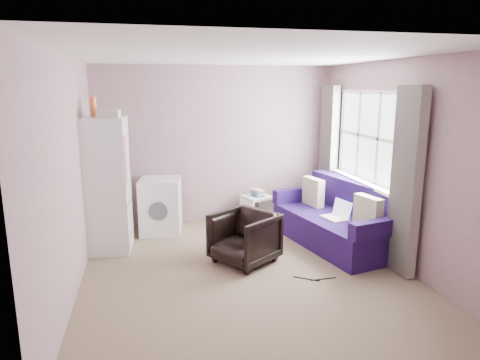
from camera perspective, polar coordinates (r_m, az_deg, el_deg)
The scene contains 8 objects.
room at distance 4.85m, azimuth 1.17°, elevation 1.44°, with size 3.84×4.24×2.54m.
armchair at distance 5.38m, azimuth 0.59°, elevation -7.38°, with size 0.69×0.65×0.71m, color black.
fridge at distance 5.92m, azimuth -17.58°, elevation -0.54°, with size 0.67×0.66×2.04m.
washing_machine at distance 6.55m, azimuth -10.53°, elevation -3.26°, with size 0.67×0.67×0.83m.
side_table at distance 6.93m, azimuth 2.28°, elevation -3.65°, with size 0.51×0.51×0.56m.
sofa at distance 6.16m, azimuth 12.87°, elevation -5.48°, with size 1.28×2.09×0.87m.
window_dressing at distance 6.15m, azimuth 15.78°, elevation 1.91°, with size 0.17×2.62×2.18m.
floor_cables at distance 5.12m, azimuth 9.94°, elevation -12.85°, with size 0.48×0.19×0.01m.
Camera 1 is at (-1.11, -4.63, 2.17)m, focal length 32.00 mm.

